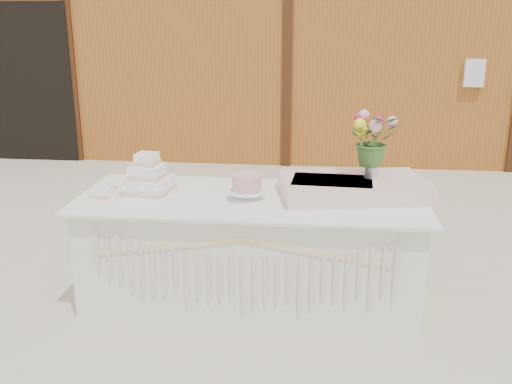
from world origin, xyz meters
TOP-DOWN VIEW (x-y plane):
  - ground at (0.00, 0.00)m, footprint 80.00×80.00m
  - barn at (-0.01, 5.99)m, footprint 12.60×4.60m
  - cake_table at (0.00, -0.00)m, footprint 2.40×1.00m
  - wedding_cake at (-0.75, 0.06)m, footprint 0.35×0.35m
  - pink_cake_stand at (-0.02, -0.06)m, footprint 0.25×0.25m
  - satin_runner at (0.70, 0.12)m, footprint 1.08×0.75m
  - flower_vase at (0.82, 0.16)m, footprint 0.10×0.10m
  - bouquet at (0.82, 0.16)m, footprint 0.34×0.30m
  - loose_flowers at (-1.02, 0.01)m, footprint 0.15×0.33m

SIDE VIEW (x-z plane):
  - ground at x=0.00m, z-range 0.00..0.00m
  - cake_table at x=0.00m, z-range 0.00..0.77m
  - loose_flowers at x=-1.02m, z-range 0.77..0.79m
  - satin_runner at x=0.70m, z-range 0.77..0.89m
  - wedding_cake at x=-0.75m, z-range 0.72..1.01m
  - pink_cake_stand at x=-0.02m, z-range 0.78..0.96m
  - flower_vase at x=0.82m, z-range 0.89..1.03m
  - bouquet at x=0.82m, z-range 1.03..1.39m
  - barn at x=-0.01m, z-range 0.03..3.33m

